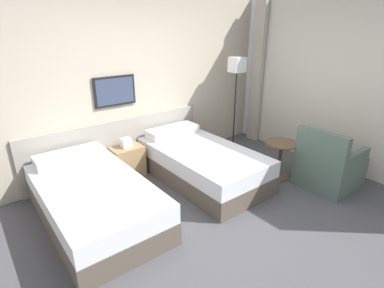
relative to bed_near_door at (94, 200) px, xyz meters
The scene contains 9 objects.
ground_plane 1.56m from the bed_near_door, 37.41° to the right, with size 16.00×16.00×0.00m, color #47474C.
wall_headboard 1.90m from the bed_near_door, 41.37° to the left, with size 10.00×0.10×2.70m.
wall_window 4.04m from the bed_near_door, 16.36° to the right, with size 0.21×4.46×2.70m.
bed_near_door is the anchor object (origin of this frame).
bed_near_window 1.68m from the bed_near_door, ahead, with size 1.10×2.01×0.63m.
nightstand 1.14m from the bed_near_door, 42.86° to the left, with size 0.47×0.34×0.62m.
floor_lamp 3.23m from the bed_near_door, 11.08° to the left, with size 0.24×0.24×1.70m.
side_table 2.75m from the bed_near_door, 15.02° to the right, with size 0.49×0.49×0.58m.
armchair 3.26m from the bed_near_door, 23.64° to the right, with size 0.78×0.73×0.91m.
Camera 1 is at (-2.20, -2.22, 2.21)m, focal length 28.00 mm.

